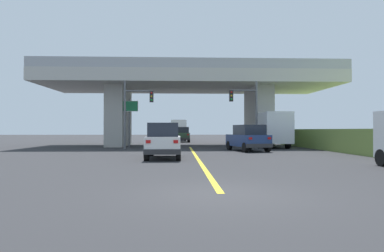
% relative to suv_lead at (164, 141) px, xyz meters
% --- Properties ---
extents(ground, '(160.00, 160.00, 0.00)m').
position_rel_suv_lead_xyz_m(ground, '(1.93, 15.24, -1.01)').
color(ground, '#2B2B2D').
extents(overpass_bridge, '(28.76, 10.37, 8.00)m').
position_rel_suv_lead_xyz_m(overpass_bridge, '(1.93, 15.24, 4.60)').
color(overpass_bridge, '#B7B5AD').
rests_on(overpass_bridge, ground).
extents(lane_divider_stripe, '(0.20, 23.45, 0.01)m').
position_rel_suv_lead_xyz_m(lane_divider_stripe, '(1.93, 0.92, -1.01)').
color(lane_divider_stripe, yellow).
rests_on(lane_divider_stripe, ground).
extents(suv_lead, '(1.94, 4.36, 2.02)m').
position_rel_suv_lead_xyz_m(suv_lead, '(0.00, 0.00, 0.00)').
color(suv_lead, silver).
rests_on(suv_lead, ground).
extents(suv_crossing, '(2.89, 4.71, 2.02)m').
position_rel_suv_lead_xyz_m(suv_crossing, '(6.22, 6.56, 0.00)').
color(suv_crossing, navy).
rests_on(suv_crossing, ground).
extents(box_truck, '(2.33, 7.08, 3.20)m').
position_rel_suv_lead_xyz_m(box_truck, '(9.40, 11.73, 0.66)').
color(box_truck, navy).
rests_on(box_truck, ground).
extents(sedan_oncoming, '(1.97, 4.48, 2.02)m').
position_rel_suv_lead_xyz_m(sedan_oncoming, '(1.36, 26.25, 0.00)').
color(sedan_oncoming, '#2D4C33').
rests_on(sedan_oncoming, ground).
extents(traffic_signal_nearside, '(2.46, 0.36, 5.84)m').
position_rel_suv_lead_xyz_m(traffic_signal_nearside, '(6.83, 9.51, 2.61)').
color(traffic_signal_nearside, '#56595E').
rests_on(traffic_signal_nearside, ground).
extents(traffic_signal_farside, '(2.52, 0.36, 5.76)m').
position_rel_suv_lead_xyz_m(traffic_signal_farside, '(-2.94, 9.55, 2.56)').
color(traffic_signal_farside, '#56595E').
rests_on(traffic_signal_farside, ground).
extents(highway_sign, '(1.67, 0.17, 4.54)m').
position_rel_suv_lead_xyz_m(highway_sign, '(-3.81, 12.68, 2.34)').
color(highway_sign, '#56595E').
rests_on(highway_sign, ground).
extents(semi_truck_distant, '(2.33, 7.18, 3.15)m').
position_rel_suv_lead_xyz_m(semi_truck_distant, '(0.88, 34.27, 0.64)').
color(semi_truck_distant, red).
rests_on(semi_truck_distant, ground).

